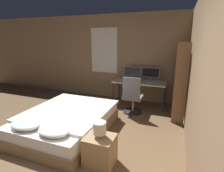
{
  "coord_description": "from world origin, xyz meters",
  "views": [
    {
      "loc": [
        1.57,
        -1.53,
        1.93
      ],
      "look_at": [
        0.01,
        2.59,
        0.75
      ],
      "focal_mm": 28.0,
      "sensor_mm": 36.0,
      "label": 1
    }
  ],
  "objects_px": {
    "computer_mouse": "(147,83)",
    "bookshelf": "(181,78)",
    "bedside_lamp": "(100,128)",
    "keyboard": "(138,83)",
    "nightstand": "(100,151)",
    "office_chair": "(133,98)",
    "monitor_left": "(132,72)",
    "monitor_right": "(151,73)",
    "desk": "(139,84)",
    "bed": "(67,121)"
  },
  "relations": [
    {
      "from": "computer_mouse",
      "to": "bookshelf",
      "type": "distance_m",
      "value": 0.96
    },
    {
      "from": "bedside_lamp",
      "to": "computer_mouse",
      "type": "relative_size",
      "value": 3.56
    },
    {
      "from": "keyboard",
      "to": "computer_mouse",
      "type": "bearing_deg",
      "value": 0.0
    },
    {
      "from": "nightstand",
      "to": "office_chair",
      "type": "relative_size",
      "value": 0.48
    },
    {
      "from": "nightstand",
      "to": "monitor_left",
      "type": "relative_size",
      "value": 0.91
    },
    {
      "from": "monitor_right",
      "to": "computer_mouse",
      "type": "relative_size",
      "value": 7.6
    },
    {
      "from": "nightstand",
      "to": "desk",
      "type": "distance_m",
      "value": 2.86
    },
    {
      "from": "nightstand",
      "to": "computer_mouse",
      "type": "xyz_separation_m",
      "value": [
        0.27,
        2.6,
        0.5
      ]
    },
    {
      "from": "keyboard",
      "to": "nightstand",
      "type": "bearing_deg",
      "value": -89.87
    },
    {
      "from": "bedside_lamp",
      "to": "monitor_left",
      "type": "relative_size",
      "value": 0.47
    },
    {
      "from": "bedside_lamp",
      "to": "desk",
      "type": "relative_size",
      "value": 0.16
    },
    {
      "from": "monitor_left",
      "to": "computer_mouse",
      "type": "distance_m",
      "value": 0.75
    },
    {
      "from": "desk",
      "to": "monitor_right",
      "type": "bearing_deg",
      "value": 39.92
    },
    {
      "from": "monitor_right",
      "to": "computer_mouse",
      "type": "distance_m",
      "value": 0.51
    },
    {
      "from": "monitor_right",
      "to": "keyboard",
      "type": "distance_m",
      "value": 0.59
    },
    {
      "from": "nightstand",
      "to": "monitor_left",
      "type": "xyz_separation_m",
      "value": [
        -0.29,
        3.07,
        0.71
      ]
    },
    {
      "from": "nightstand",
      "to": "office_chair",
      "type": "bearing_deg",
      "value": 90.64
    },
    {
      "from": "monitor_right",
      "to": "office_chair",
      "type": "relative_size",
      "value": 0.52
    },
    {
      "from": "bedside_lamp",
      "to": "desk",
      "type": "height_order",
      "value": "bedside_lamp"
    },
    {
      "from": "bedside_lamp",
      "to": "keyboard",
      "type": "height_order",
      "value": "keyboard"
    },
    {
      "from": "desk",
      "to": "computer_mouse",
      "type": "height_order",
      "value": "computer_mouse"
    },
    {
      "from": "keyboard",
      "to": "office_chair",
      "type": "height_order",
      "value": "office_chair"
    },
    {
      "from": "office_chair",
      "to": "monitor_right",
      "type": "bearing_deg",
      "value": 72.45
    },
    {
      "from": "bedside_lamp",
      "to": "computer_mouse",
      "type": "bearing_deg",
      "value": 84.15
    },
    {
      "from": "monitor_right",
      "to": "keyboard",
      "type": "height_order",
      "value": "monitor_right"
    },
    {
      "from": "monitor_left",
      "to": "computer_mouse",
      "type": "bearing_deg",
      "value": -40.11
    },
    {
      "from": "bedside_lamp",
      "to": "office_chair",
      "type": "bearing_deg",
      "value": 90.64
    },
    {
      "from": "monitor_left",
      "to": "monitor_right",
      "type": "bearing_deg",
      "value": 0.0
    },
    {
      "from": "bed",
      "to": "monitor_left",
      "type": "bearing_deg",
      "value": 71.71
    },
    {
      "from": "monitor_right",
      "to": "bookshelf",
      "type": "xyz_separation_m",
      "value": [
        0.84,
        -0.8,
        0.08
      ]
    },
    {
      "from": "bedside_lamp",
      "to": "desk",
      "type": "xyz_separation_m",
      "value": [
        -0.01,
        2.84,
        0.0
      ]
    },
    {
      "from": "desk",
      "to": "monitor_left",
      "type": "relative_size",
      "value": 2.89
    },
    {
      "from": "computer_mouse",
      "to": "desk",
      "type": "bearing_deg",
      "value": 139.71
    },
    {
      "from": "monitor_right",
      "to": "computer_mouse",
      "type": "bearing_deg",
      "value": -90.94
    },
    {
      "from": "bed",
      "to": "bedside_lamp",
      "type": "height_order",
      "value": "bedside_lamp"
    },
    {
      "from": "monitor_right",
      "to": "computer_mouse",
      "type": "xyz_separation_m",
      "value": [
        -0.01,
        -0.47,
        -0.21
      ]
    },
    {
      "from": "nightstand",
      "to": "bedside_lamp",
      "type": "xyz_separation_m",
      "value": [
        0.0,
        0.0,
        0.4
      ]
    },
    {
      "from": "bed",
      "to": "computer_mouse",
      "type": "relative_size",
      "value": 29.89
    },
    {
      "from": "nightstand",
      "to": "office_chair",
      "type": "xyz_separation_m",
      "value": [
        -0.02,
        2.13,
        0.17
      ]
    },
    {
      "from": "keyboard",
      "to": "computer_mouse",
      "type": "height_order",
      "value": "computer_mouse"
    },
    {
      "from": "bed",
      "to": "monitor_left",
      "type": "height_order",
      "value": "monitor_left"
    },
    {
      "from": "monitor_left",
      "to": "office_chair",
      "type": "bearing_deg",
      "value": -74.44
    },
    {
      "from": "nightstand",
      "to": "office_chair",
      "type": "distance_m",
      "value": 2.13
    },
    {
      "from": "computer_mouse",
      "to": "office_chair",
      "type": "height_order",
      "value": "office_chair"
    },
    {
      "from": "monitor_left",
      "to": "bedside_lamp",
      "type": "bearing_deg",
      "value": -84.68
    },
    {
      "from": "keyboard",
      "to": "office_chair",
      "type": "xyz_separation_m",
      "value": [
        -0.02,
        -0.48,
        -0.31
      ]
    },
    {
      "from": "computer_mouse",
      "to": "monitor_left",
      "type": "bearing_deg",
      "value": 139.89
    },
    {
      "from": "nightstand",
      "to": "bedside_lamp",
      "type": "relative_size",
      "value": 1.95
    },
    {
      "from": "bedside_lamp",
      "to": "bookshelf",
      "type": "height_order",
      "value": "bookshelf"
    },
    {
      "from": "monitor_right",
      "to": "bookshelf",
      "type": "distance_m",
      "value": 1.17
    }
  ]
}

